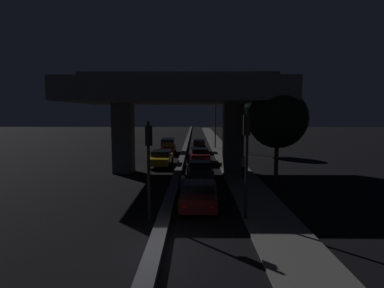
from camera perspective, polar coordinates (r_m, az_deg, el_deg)
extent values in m
plane|color=black|center=(11.58, -7.08, -20.04)|extent=(200.00, 200.00, 0.00)
cube|color=#4C4C51|center=(45.60, -1.20, -0.29)|extent=(0.61, 126.00, 0.31)
cube|color=#5B5956|center=(38.80, 5.89, -1.53)|extent=(2.58, 126.00, 0.13)
cube|color=#5B5956|center=(26.00, -12.92, 1.09)|extent=(1.63, 1.55, 5.90)
cube|color=#5B5956|center=(25.47, 7.80, 1.09)|extent=(1.63, 1.55, 5.90)
cube|color=#5B5956|center=(25.28, -2.71, 9.70)|extent=(16.82, 10.81, 1.68)
cube|color=#333335|center=(25.40, -2.72, 12.60)|extent=(16.82, 0.40, 0.90)
cylinder|color=black|center=(14.08, -8.25, -5.24)|extent=(0.14, 0.14, 4.70)
cube|color=black|center=(14.03, -8.23, 1.63)|extent=(0.30, 0.28, 0.95)
sphere|color=red|center=(14.16, -8.16, 2.87)|extent=(0.18, 0.18, 0.18)
sphere|color=black|center=(14.18, -8.14, 1.67)|extent=(0.18, 0.18, 0.18)
sphere|color=black|center=(14.20, -8.12, 0.48)|extent=(0.18, 0.18, 0.18)
cylinder|color=black|center=(14.07, 10.34, -4.28)|extent=(0.14, 0.14, 5.19)
cube|color=black|center=(14.04, 10.36, 3.58)|extent=(0.30, 0.28, 0.95)
sphere|color=red|center=(14.18, 10.28, 4.80)|extent=(0.18, 0.18, 0.18)
sphere|color=black|center=(14.19, 10.26, 3.60)|extent=(0.18, 0.18, 0.18)
sphere|color=black|center=(14.20, 10.23, 2.40)|extent=(0.18, 0.18, 0.18)
cylinder|color=#2D2D30|center=(42.76, 4.48, 4.65)|extent=(0.18, 0.18, 8.30)
cylinder|color=#2D2D30|center=(42.80, 3.11, 10.02)|extent=(2.08, 0.10, 0.10)
ellipsoid|color=#F2B759|center=(42.77, 1.70, 9.89)|extent=(0.56, 0.32, 0.24)
cube|color=#591414|center=(16.15, 1.41, -9.87)|extent=(2.02, 4.08, 0.70)
cube|color=black|center=(15.91, 1.41, -8.01)|extent=(1.69, 1.67, 0.43)
cylinder|color=black|center=(17.56, -1.41, -9.76)|extent=(0.23, 0.64, 0.64)
cylinder|color=black|center=(17.51, 4.54, -9.83)|extent=(0.23, 0.64, 0.64)
cylinder|color=black|center=(15.05, -2.26, -12.46)|extent=(0.23, 0.64, 0.64)
cylinder|color=black|center=(14.99, 4.75, -12.55)|extent=(0.23, 0.64, 0.64)
cube|color=red|center=(14.25, -1.50, -11.89)|extent=(0.18, 0.04, 0.11)
cube|color=red|center=(14.21, 3.78, -11.96)|extent=(0.18, 0.04, 0.11)
cube|color=black|center=(22.72, 1.50, -5.23)|extent=(1.93, 4.01, 0.68)
cube|color=black|center=(22.53, 1.52, -3.87)|extent=(1.62, 1.64, 0.45)
cylinder|color=black|center=(24.04, -0.75, -5.44)|extent=(0.23, 0.67, 0.66)
cylinder|color=black|center=(24.12, 3.40, -5.41)|extent=(0.23, 0.67, 0.66)
cylinder|color=black|center=(21.49, -0.64, -6.81)|extent=(0.23, 0.67, 0.66)
cylinder|color=black|center=(21.59, 4.01, -6.76)|extent=(0.23, 0.67, 0.66)
cube|color=red|center=(20.75, 0.08, -6.21)|extent=(0.18, 0.04, 0.11)
cube|color=red|center=(20.83, 3.52, -6.17)|extent=(0.18, 0.04, 0.11)
cube|color=#591414|center=(30.45, 1.51, -2.36)|extent=(1.96, 4.23, 0.78)
cube|color=black|center=(30.27, 1.52, -1.25)|extent=(1.66, 1.72, 0.43)
cylinder|color=black|center=(31.84, -0.22, -2.70)|extent=(0.22, 0.60, 0.60)
cylinder|color=black|center=(31.93, 2.99, -2.69)|extent=(0.22, 0.60, 0.60)
cylinder|color=black|center=(29.12, -0.12, -3.51)|extent=(0.22, 0.60, 0.60)
cylinder|color=black|center=(29.21, 3.39, -3.49)|extent=(0.22, 0.60, 0.60)
cube|color=red|center=(28.35, 0.42, -2.89)|extent=(0.18, 0.04, 0.11)
cube|color=red|center=(28.42, 3.00, -2.88)|extent=(0.18, 0.04, 0.11)
cube|color=black|center=(38.75, 1.25, -0.64)|extent=(1.84, 3.99, 0.67)
cube|color=black|center=(38.68, 1.25, 0.36)|extent=(1.57, 2.41, 0.68)
cylinder|color=black|center=(40.03, -0.02, -0.91)|extent=(0.23, 0.64, 0.63)
cylinder|color=black|center=(40.12, 2.29, -0.90)|extent=(0.23, 0.64, 0.63)
cylinder|color=black|center=(37.47, 0.13, -1.38)|extent=(0.23, 0.64, 0.63)
cylinder|color=black|center=(37.56, 2.60, -1.37)|extent=(0.23, 0.64, 0.63)
cube|color=red|center=(36.76, 0.53, -0.94)|extent=(0.18, 0.04, 0.11)
cube|color=red|center=(36.83, 2.33, -0.93)|extent=(0.18, 0.04, 0.11)
cube|color=gold|center=(28.89, -5.94, -2.90)|extent=(2.00, 4.58, 0.65)
cube|color=black|center=(29.03, -5.89, -1.71)|extent=(1.71, 2.22, 0.49)
cylinder|color=black|center=(27.36, -4.45, -4.06)|extent=(0.22, 0.68, 0.67)
cylinder|color=black|center=(27.63, -8.26, -4.01)|extent=(0.22, 0.68, 0.67)
cylinder|color=black|center=(30.30, -3.81, -3.09)|extent=(0.22, 0.68, 0.67)
cylinder|color=black|center=(30.54, -7.25, -3.05)|extent=(0.22, 0.68, 0.67)
cube|color=white|center=(31.06, -4.14, -2.45)|extent=(0.18, 0.03, 0.11)
cube|color=white|center=(31.23, -6.55, -2.42)|extent=(0.18, 0.03, 0.11)
cube|color=#591414|center=(37.64, -4.55, -0.86)|extent=(1.91, 4.60, 0.68)
cube|color=black|center=(37.45, -4.57, 0.35)|extent=(1.65, 3.32, 0.93)
cylinder|color=black|center=(36.16, -3.33, -1.67)|extent=(0.22, 0.62, 0.61)
cylinder|color=black|center=(36.26, -6.04, -1.67)|extent=(0.22, 0.62, 0.61)
cylinder|color=black|center=(39.13, -3.17, -1.09)|extent=(0.22, 0.62, 0.61)
cylinder|color=black|center=(39.23, -5.68, -1.10)|extent=(0.22, 0.62, 0.61)
cube|color=white|center=(39.89, -3.48, -0.62)|extent=(0.18, 0.04, 0.11)
cube|color=white|center=(39.96, -5.25, -0.62)|extent=(0.18, 0.04, 0.11)
cylinder|color=black|center=(18.25, -1.58, -9.17)|extent=(0.09, 0.63, 0.63)
cylinder|color=black|center=(17.03, -1.83, -10.27)|extent=(0.11, 0.63, 0.63)
cube|color=navy|center=(17.58, -1.70, -9.01)|extent=(0.26, 0.96, 0.32)
cylinder|color=navy|center=(17.48, -1.71, -7.63)|extent=(0.33, 0.33, 0.55)
sphere|color=silver|center=(17.39, -1.71, -6.37)|extent=(0.24, 0.24, 0.24)
cube|color=red|center=(16.93, -1.84, -9.60)|extent=(0.08, 0.03, 0.08)
cylinder|color=black|center=(26.36, -0.73, -4.47)|extent=(0.08, 0.63, 0.63)
cylinder|color=black|center=(25.22, -0.77, -4.94)|extent=(0.10, 0.63, 0.63)
cube|color=silver|center=(25.75, -0.75, -4.22)|extent=(0.25, 0.88, 0.32)
cylinder|color=#3F3F44|center=(25.68, -0.75, -3.33)|extent=(0.32, 0.32, 0.49)
sphere|color=black|center=(25.63, -0.75, -2.52)|extent=(0.24, 0.24, 0.24)
cube|color=red|center=(25.14, -0.77, -4.47)|extent=(0.08, 0.03, 0.08)
cylinder|color=black|center=(23.85, 9.76, -5.16)|extent=(0.26, 0.26, 0.78)
cylinder|color=beige|center=(23.72, 9.79, -3.48)|extent=(0.31, 0.31, 0.65)
sphere|color=tan|center=(23.66, 9.81, -2.45)|extent=(0.21, 0.21, 0.21)
cylinder|color=#38281C|center=(22.26, 15.75, -3.38)|extent=(0.29, 0.29, 3.11)
sphere|color=black|center=(21.98, 15.98, 4.72)|extent=(4.21, 4.21, 4.21)
cylinder|color=#2D2116|center=(37.59, 10.40, 0.56)|extent=(0.32, 0.32, 3.26)
sphere|color=black|center=(37.44, 10.48, 4.97)|extent=(3.35, 3.35, 3.35)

